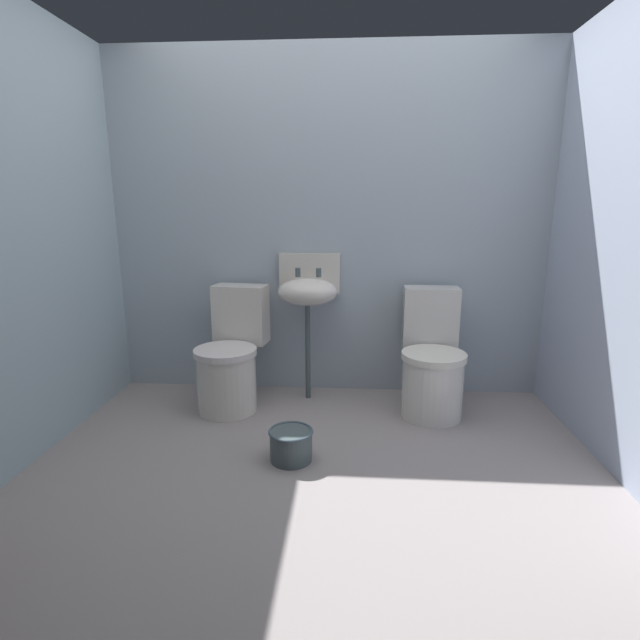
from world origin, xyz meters
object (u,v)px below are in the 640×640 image
(toilet_right, at_px, (432,363))
(sink, at_px, (308,290))
(bucket, at_px, (291,445))
(toilet_left, at_px, (231,359))

(toilet_right, bearing_deg, sink, -10.10)
(sink, bearing_deg, bucket, -90.80)
(toilet_left, distance_m, sink, 0.68)
(sink, xyz_separation_m, bucket, (-0.01, -0.89, -0.67))
(sink, bearing_deg, toilet_right, -13.02)
(sink, relative_size, bucket, 4.17)
(toilet_left, height_order, sink, sink)
(toilet_left, relative_size, toilet_right, 1.00)
(toilet_left, bearing_deg, bucket, 132.40)
(sink, bearing_deg, toilet_left, -159.21)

